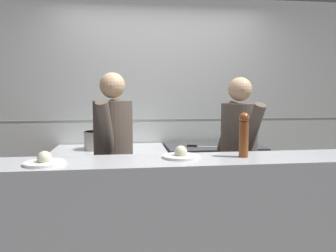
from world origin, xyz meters
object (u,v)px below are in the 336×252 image
object	(u,v)px
chefs_knife	(201,146)
chef_head_cook	(114,158)
stock_pot	(97,140)
pepper_mill	(244,134)
chef_sous	(238,156)
plated_dish_appetiser	(181,155)
oven_range	(110,188)
plated_dish_main	(44,161)

from	to	relation	value
chefs_knife	chef_head_cook	size ratio (longest dim) A/B	0.22
stock_pot	chefs_knife	bearing A→B (deg)	-4.12
pepper_mill	stock_pot	bearing A→B (deg)	129.91
stock_pot	chef_sous	xyz separation A→B (m)	(1.32, -0.70, -0.08)
chefs_knife	plated_dish_appetiser	bearing A→B (deg)	-109.26
stock_pot	chefs_knife	xyz separation A→B (m)	(1.12, -0.08, -0.08)
stock_pot	pepper_mill	bearing A→B (deg)	-50.09
stock_pot	oven_range	bearing A→B (deg)	10.14
oven_range	chef_sous	size ratio (longest dim) A/B	0.74
chefs_knife	chef_head_cook	bearing A→B (deg)	-145.98
stock_pot	chef_sous	bearing A→B (deg)	-27.79
oven_range	stock_pot	bearing A→B (deg)	-169.86
oven_range	stock_pot	xyz separation A→B (m)	(-0.13, -0.02, 0.54)
oven_range	plated_dish_appetiser	xyz separation A→B (m)	(0.55, -1.34, 0.61)
chefs_knife	plated_dish_main	distance (m)	1.88
chefs_knife	plated_dish_main	world-z (taller)	plated_dish_main
plated_dish_main	plated_dish_appetiser	bearing A→B (deg)	6.27
stock_pot	chef_head_cook	xyz separation A→B (m)	(0.20, -0.70, -0.06)
oven_range	pepper_mill	xyz separation A→B (m)	(0.99, -1.37, 0.76)
plated_dish_appetiser	chef_head_cook	world-z (taller)	chef_head_cook
plated_dish_main	chef_sous	size ratio (longest dim) A/B	0.16
plated_dish_main	chef_head_cook	size ratio (longest dim) A/B	0.16
stock_pot	chefs_knife	size ratio (longest dim) A/B	0.79
pepper_mill	chef_head_cook	world-z (taller)	chef_head_cook
plated_dish_main	chef_sous	world-z (taller)	chef_sous
plated_dish_appetiser	oven_range	bearing A→B (deg)	112.46
chef_head_cook	chef_sous	world-z (taller)	chef_head_cook
chefs_knife	chef_head_cook	xyz separation A→B (m)	(-0.92, -0.62, 0.02)
stock_pot	chef_sous	distance (m)	1.50
chefs_knife	chef_sous	xyz separation A→B (m)	(0.21, -0.62, 0.00)
plated_dish_appetiser	chef_head_cook	xyz separation A→B (m)	(-0.49, 0.61, -0.13)
oven_range	plated_dish_main	xyz separation A→B (m)	(-0.34, -1.43, 0.61)
oven_range	plated_dish_appetiser	distance (m)	1.57
oven_range	chef_head_cook	size ratio (longest dim) A/B	0.73
pepper_mill	chef_sous	distance (m)	0.74
stock_pot	plated_dish_main	size ratio (longest dim) A/B	1.09
chefs_knife	pepper_mill	world-z (taller)	pepper_mill
chefs_knife	chef_sous	size ratio (longest dim) A/B	0.22
oven_range	plated_dish_main	bearing A→B (deg)	-103.31
pepper_mill	chefs_knife	bearing A→B (deg)	90.50
chef_sous	stock_pot	bearing A→B (deg)	139.18
chef_sous	chef_head_cook	bearing A→B (deg)	167.01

